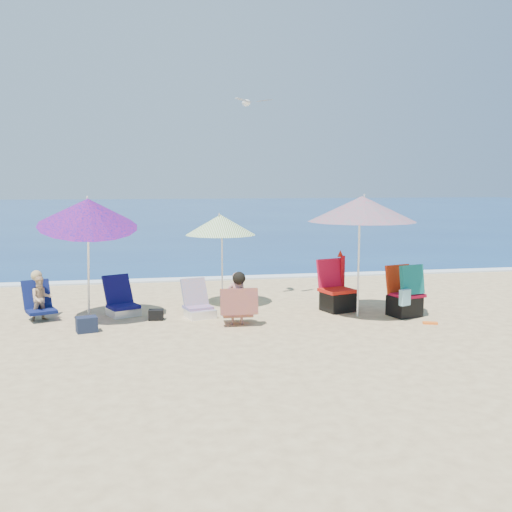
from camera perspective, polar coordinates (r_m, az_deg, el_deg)
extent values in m
plane|color=#D8BC84|center=(10.22, 2.74, -6.78)|extent=(120.00, 120.00, 0.00)
cube|color=navy|center=(54.74, -8.50, 4.42)|extent=(120.00, 80.00, 0.12)
cube|color=white|center=(15.12, -1.84, -2.15)|extent=(120.00, 0.50, 0.04)
cylinder|color=white|center=(10.85, 10.02, -0.49)|extent=(0.05, 0.05, 2.08)
cone|color=#FC2145|center=(10.81, 10.34, 4.56)|extent=(2.42, 2.42, 0.47)
cylinder|color=white|center=(10.85, 10.56, 5.66)|extent=(0.04, 0.04, 0.12)
cylinder|color=white|center=(11.74, -3.34, -0.72)|extent=(0.04, 0.04, 1.71)
cone|color=#519517|center=(11.61, -3.50, 3.07)|extent=(1.76, 1.76, 0.40)
cylinder|color=silver|center=(11.55, -3.63, 3.94)|extent=(0.03, 0.03, 0.11)
cylinder|color=white|center=(10.91, -16.09, -0.80)|extent=(0.14, 0.52, 1.96)
cone|color=#9F165B|center=(10.64, -16.15, 4.13)|extent=(2.06, 2.12, 0.91)
cylinder|color=white|center=(10.64, -16.20, 5.33)|extent=(0.05, 0.07, 0.14)
cylinder|color=#A40B14|center=(11.55, 8.46, -2.57)|extent=(0.10, 0.10, 1.05)
cone|color=#B11B0C|center=(11.50, 8.26, 0.26)|extent=(0.14, 0.14, 0.13)
cube|color=#0E0D49|center=(11.11, -12.86, -4.84)|extent=(0.65, 0.62, 0.06)
cube|color=#0D0C44|center=(11.33, -13.40, -3.20)|extent=(0.59, 0.48, 0.55)
cube|color=silver|center=(11.20, -12.83, -5.29)|extent=(0.68, 0.65, 0.16)
cube|color=#DB524D|center=(10.88, -5.71, -5.03)|extent=(0.57, 0.53, 0.06)
cube|color=#E27850|center=(11.01, -6.05, -3.52)|extent=(0.53, 0.39, 0.51)
cube|color=white|center=(10.81, -5.48, -5.62)|extent=(0.59, 0.55, 0.15)
cube|color=red|center=(11.19, 7.95, -3.37)|extent=(0.69, 0.65, 0.06)
cube|color=#BA0D2D|center=(11.42, 7.31, -1.69)|extent=(0.59, 0.31, 0.57)
cube|color=black|center=(11.38, 8.03, -4.34)|extent=(0.67, 0.63, 0.41)
cube|color=#AA0C2A|center=(11.16, 14.55, -3.71)|extent=(0.64, 0.60, 0.06)
cube|color=#B6290D|center=(11.29, 13.76, -2.18)|extent=(0.56, 0.28, 0.54)
cube|color=black|center=(11.20, 14.33, -4.76)|extent=(0.62, 0.58, 0.38)
cube|color=#097557|center=(10.95, 15.04, -2.25)|extent=(0.51, 0.29, 0.54)
cube|color=#7DB9C9|center=(10.75, 14.38, -3.95)|extent=(0.23, 0.18, 0.29)
imported|color=tan|center=(10.18, -1.92, -4.15)|extent=(0.34, 0.23, 0.93)
cube|color=#3C0F6F|center=(10.28, -1.88, -5.63)|extent=(0.53, 0.47, 0.06)
cube|color=#330E68|center=(10.04, -1.67, -4.48)|extent=(0.65, 0.24, 0.47)
sphere|color=black|center=(10.07, -1.68, -2.18)|extent=(0.23, 0.23, 0.23)
imported|color=tan|center=(11.17, -20.29, -3.92)|extent=(0.47, 0.43, 0.80)
cube|color=#0D1649|center=(11.17, -20.26, -5.10)|extent=(0.61, 0.58, 0.06)
cube|color=#0C1546|center=(11.42, -20.70, -3.52)|extent=(0.55, 0.44, 0.52)
sphere|color=tan|center=(11.27, -20.71, -1.80)|extent=(0.19, 0.19, 0.19)
cube|color=#182035|center=(10.11, -16.26, -6.46)|extent=(0.38, 0.31, 0.26)
cube|color=black|center=(10.72, -9.77, -5.70)|extent=(0.28, 0.22, 0.19)
cube|color=#1C263D|center=(11.62, 7.76, -4.44)|extent=(0.39, 0.30, 0.27)
cube|color=orange|center=(10.73, 16.70, -6.31)|extent=(0.28, 0.19, 0.03)
ellipsoid|color=white|center=(12.24, -0.97, 14.76)|extent=(0.29, 0.38, 0.13)
cube|color=#9A9EA2|center=(11.98, -1.26, 15.02)|extent=(0.34, 0.22, 0.07)
cube|color=gray|center=(12.03, 0.85, 14.99)|extent=(0.34, 0.22, 0.07)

